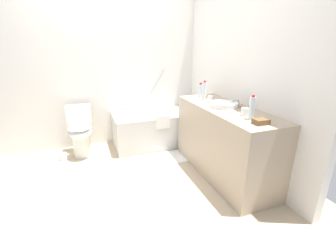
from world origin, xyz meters
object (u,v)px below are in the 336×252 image
object	(u,v)px
bathtub	(158,127)
water_bottle_2	(252,108)
drinking_glass_0	(245,112)
bath_mat	(170,158)
sink_faucet	(238,103)
water_bottle_1	(200,91)
water_bottle_0	(204,91)
sink_basin	(224,105)
amenity_basket	(261,121)
toilet	(80,131)
toilet_paper_roll	(63,157)
soap_dish	(231,111)
drinking_glass_1	(210,99)

from	to	relation	value
bathtub	water_bottle_2	xyz separation A→B (m)	(0.45, -1.67, 0.71)
drinking_glass_0	bath_mat	xyz separation A→B (m)	(-0.47, 0.96, -0.92)
sink_faucet	water_bottle_1	xyz separation A→B (m)	(-0.22, 0.56, 0.07)
water_bottle_0	bath_mat	distance (m)	1.10
sink_basin	amenity_basket	size ratio (longest dim) A/B	2.29
toilet	water_bottle_1	world-z (taller)	water_bottle_1
drinking_glass_0	toilet_paper_roll	size ratio (longest dim) A/B	0.75
bath_mat	amenity_basket	bearing A→B (deg)	-70.45
bath_mat	drinking_glass_0	bearing A→B (deg)	-63.96
bathtub	drinking_glass_0	bearing A→B (deg)	-73.09
amenity_basket	soap_dish	distance (m)	0.44
drinking_glass_1	water_bottle_0	bearing A→B (deg)	93.19
bathtub	sink_faucet	distance (m)	1.48
water_bottle_0	water_bottle_2	bearing A→B (deg)	-87.67
water_bottle_2	amenity_basket	xyz separation A→B (m)	(-0.01, -0.15, -0.09)
toilet	water_bottle_1	bearing A→B (deg)	71.50
water_bottle_1	water_bottle_2	world-z (taller)	water_bottle_2
bathtub	bath_mat	xyz separation A→B (m)	(-0.00, -0.58, -0.28)
bathtub	water_bottle_0	bearing A→B (deg)	-61.67
amenity_basket	sink_basin	bearing A→B (deg)	87.73
drinking_glass_0	sink_basin	bearing A→B (deg)	90.45
sink_basin	sink_faucet	world-z (taller)	sink_faucet
sink_basin	sink_faucet	size ratio (longest dim) A/B	2.11
soap_dish	bath_mat	distance (m)	1.26
toilet	bath_mat	xyz separation A→B (m)	(1.20, -0.59, -0.37)
sink_faucet	drinking_glass_1	xyz separation A→B (m)	(-0.24, 0.26, 0.01)
bathtub	water_bottle_2	world-z (taller)	bathtub
sink_basin	amenity_basket	bearing A→B (deg)	-92.27
drinking_glass_0	soap_dish	xyz separation A→B (m)	(-0.06, 0.16, -0.03)
drinking_glass_0	soap_dish	distance (m)	0.17
water_bottle_1	water_bottle_2	size ratio (longest dim) A/B	0.84
water_bottle_1	water_bottle_2	distance (m)	1.07
water_bottle_1	drinking_glass_1	world-z (taller)	water_bottle_1
water_bottle_0	drinking_glass_1	xyz separation A→B (m)	(0.01, -0.14, -0.08)
amenity_basket	toilet_paper_roll	distance (m)	2.72
bathtub	drinking_glass_1	xyz separation A→B (m)	(0.42, -0.91, 0.63)
bathtub	amenity_basket	distance (m)	1.97
sink_basin	water_bottle_0	size ratio (longest dim) A/B	1.23
soap_dish	toilet_paper_roll	size ratio (longest dim) A/B	0.82
sink_basin	water_bottle_2	xyz separation A→B (m)	(-0.02, -0.50, 0.09)
water_bottle_0	drinking_glass_0	size ratio (longest dim) A/B	3.15
sink_faucet	drinking_glass_0	bearing A→B (deg)	-116.52
water_bottle_0	bath_mat	size ratio (longest dim) A/B	0.42
sink_basin	amenity_basket	xyz separation A→B (m)	(-0.03, -0.66, -0.00)
toilet	drinking_glass_1	xyz separation A→B (m)	(1.62, -0.92, 0.55)
drinking_glass_1	soap_dish	xyz separation A→B (m)	(-0.01, -0.48, -0.03)
water_bottle_0	soap_dish	size ratio (longest dim) A/B	2.90
toilet_paper_roll	toilet	bearing A→B (deg)	21.71
water_bottle_1	bath_mat	distance (m)	1.07
water_bottle_1	drinking_glass_0	distance (m)	0.94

